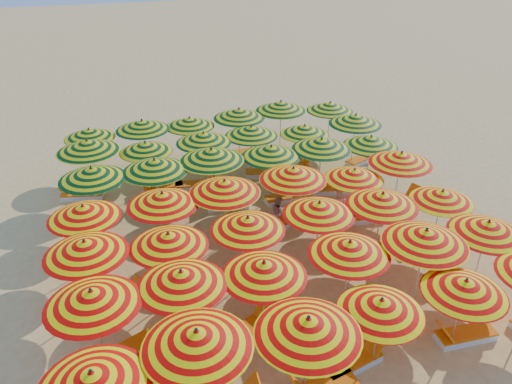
{
  "coord_description": "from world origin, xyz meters",
  "views": [
    {
      "loc": [
        -4.65,
        -14.79,
        10.47
      ],
      "look_at": [
        0.0,
        0.5,
        1.6
      ],
      "focal_mm": 35.0,
      "sensor_mm": 36.0,
      "label": 1
    }
  ],
  "objects_px": {
    "umbrella_9": "(350,248)",
    "lounger_24": "(292,169)",
    "umbrella_22": "(354,174)",
    "lounger_6": "(247,330)",
    "umbrella_15": "(319,208)",
    "umbrella_2": "(308,326)",
    "umbrella_33": "(251,131)",
    "umbrella_26": "(211,155)",
    "lounger_21": "(162,187)",
    "umbrella_37": "(142,125)",
    "beachgoer_b": "(278,212)",
    "umbrella_8": "(264,269)",
    "umbrella_16": "(382,199)",
    "umbrella_10": "(426,237)",
    "lounger_15": "(84,223)",
    "umbrella_25": "(155,165)",
    "umbrella_41": "(330,107)",
    "umbrella_38": "(190,122)",
    "lounger_3": "(464,335)",
    "lounger_2": "(353,362)",
    "lounger_11": "(423,247)",
    "lounger_20": "(81,195)",
    "umbrella_7": "(181,278)",
    "umbrella_14": "(248,224)",
    "lounger_14": "(404,202)",
    "lounger_23": "(265,173)",
    "lounger_9": "(267,276)",
    "umbrella_19": "(163,199)",
    "lounger_19": "(351,183)",
    "lounger_16": "(227,204)",
    "umbrella_27": "(271,151)",
    "umbrella_28": "(322,144)",
    "umbrella_4": "(465,287)",
    "lounger_13": "(362,217)",
    "lounger_12": "(278,224)",
    "umbrella_17": "(442,196)",
    "umbrella_30": "(87,146)",
    "lounger_10": "(365,257)",
    "lounger_8": "(157,294)",
    "umbrella_32": "(204,138)",
    "lounger_22": "(196,185)",
    "umbrella_3": "(381,306)",
    "lounger_5": "(124,353)",
    "umbrella_29": "(371,141)",
    "umbrella_0": "(92,380)",
    "umbrella_34": "(305,130)",
    "umbrella_6": "(92,298)",
    "umbrella_39": "(239,113)",
    "lounger_18": "(330,189)",
    "umbrella_13": "(169,240)",
    "umbrella_35": "(356,119)",
    "lounger_17": "(286,197)",
    "lounger_26": "(205,161)"
  },
  "relations": [
    {
      "from": "umbrella_8",
      "to": "umbrella_16",
      "type": "distance_m",
      "value": 5.39
    },
    {
      "from": "lounger_6",
      "to": "lounger_19",
      "type": "xyz_separation_m",
      "value": [
        6.88,
        7.22,
        0.0
      ]
    },
    {
      "from": "umbrella_37",
      "to": "lounger_16",
      "type": "distance_m",
      "value": 5.64
    },
    {
      "from": "umbrella_8",
      "to": "lounger_16",
      "type": "bearing_deg",
      "value": 84.62
    },
    {
      "from": "umbrella_39",
      "to": "lounger_6",
      "type": "height_order",
      "value": "umbrella_39"
    },
    {
      "from": "umbrella_8",
      "to": "lounger_14",
      "type": "distance_m",
      "value": 9.45
    },
    {
      "from": "lounger_18",
      "to": "lounger_26",
      "type": "height_order",
      "value": "same"
    },
    {
      "from": "umbrella_32",
      "to": "lounger_24",
      "type": "xyz_separation_m",
      "value": [
        4.09,
        -0.03,
        -2.07
      ]
    },
    {
      "from": "lounger_2",
      "to": "lounger_20",
      "type": "distance_m",
      "value": 13.43
    },
    {
      "from": "umbrella_7",
      "to": "umbrella_14",
      "type": "relative_size",
      "value": 1.05
    },
    {
      "from": "umbrella_19",
      "to": "umbrella_37",
      "type": "xyz_separation_m",
      "value": [
        0.02,
        6.98,
        -0.01
      ]
    },
    {
      "from": "umbrella_10",
      "to": "lounger_21",
      "type": "bearing_deg",
      "value": 124.82
    },
    {
      "from": "umbrella_0",
      "to": "umbrella_7",
      "type": "bearing_deg",
      "value": 49.9
    },
    {
      "from": "umbrella_35",
      "to": "umbrella_39",
      "type": "xyz_separation_m",
      "value": [
        -4.92,
        2.29,
        0.01
      ]
    },
    {
      "from": "lounger_16",
      "to": "lounger_9",
      "type": "bearing_deg",
      "value": 101.34
    },
    {
      "from": "umbrella_4",
      "to": "lounger_13",
      "type": "distance_m",
      "value": 6.88
    },
    {
      "from": "umbrella_22",
      "to": "lounger_3",
      "type": "bearing_deg",
      "value": -87.38
    },
    {
      "from": "umbrella_19",
      "to": "lounger_8",
      "type": "xyz_separation_m",
      "value": [
        -0.65,
        -2.19,
        -2.1
      ]
    },
    {
      "from": "umbrella_35",
      "to": "lounger_12",
      "type": "height_order",
      "value": "umbrella_35"
    },
    {
      "from": "lounger_2",
      "to": "lounger_3",
      "type": "bearing_deg",
      "value": -14.37
    },
    {
      "from": "lounger_2",
      "to": "lounger_18",
      "type": "height_order",
      "value": "same"
    },
    {
      "from": "lounger_11",
      "to": "lounger_20",
      "type": "bearing_deg",
      "value": 151.66
    },
    {
      "from": "umbrella_25",
      "to": "umbrella_41",
      "type": "xyz_separation_m",
      "value": [
        9.18,
        4.5,
        -0.15
      ]
    },
    {
      "from": "umbrella_4",
      "to": "lounger_11",
      "type": "relative_size",
      "value": 1.34
    },
    {
      "from": "lounger_14",
      "to": "lounger_22",
      "type": "relative_size",
      "value": 1.01
    },
    {
      "from": "umbrella_19",
      "to": "lounger_10",
      "type": "xyz_separation_m",
      "value": [
        6.45,
        -2.37,
        -2.1
      ]
    },
    {
      "from": "umbrella_22",
      "to": "lounger_6",
      "type": "height_order",
      "value": "umbrella_22"
    },
    {
      "from": "umbrella_10",
      "to": "lounger_12",
      "type": "height_order",
      "value": "umbrella_10"
    },
    {
      "from": "umbrella_25",
      "to": "lounger_11",
      "type": "xyz_separation_m",
      "value": [
        8.7,
        -4.92,
        -2.16
      ]
    },
    {
      "from": "umbrella_27",
      "to": "umbrella_28",
      "type": "bearing_deg",
      "value": -0.78
    },
    {
      "from": "lounger_14",
      "to": "lounger_23",
      "type": "bearing_deg",
      "value": 117.18
    },
    {
      "from": "umbrella_25",
      "to": "umbrella_33",
      "type": "bearing_deg",
      "value": 28.9
    },
    {
      "from": "umbrella_33",
      "to": "lounger_20",
      "type": "xyz_separation_m",
      "value": [
        -7.47,
        0.1,
        -2.04
      ]
    },
    {
      "from": "umbrella_14",
      "to": "umbrella_38",
      "type": "distance_m",
      "value": 9.23
    },
    {
      "from": "umbrella_15",
      "to": "lounger_24",
      "type": "height_order",
      "value": "umbrella_15"
    },
    {
      "from": "lounger_9",
      "to": "lounger_11",
      "type": "xyz_separation_m",
      "value": [
        5.84,
        -0.06,
        0.0
      ]
    },
    {
      "from": "umbrella_3",
      "to": "umbrella_38",
      "type": "height_order",
      "value": "umbrella_38"
    },
    {
      "from": "umbrella_26",
      "to": "lounger_21",
      "type": "height_order",
      "value": "umbrella_26"
    },
    {
      "from": "umbrella_39",
      "to": "umbrella_13",
      "type": "bearing_deg",
      "value": -116.59
    },
    {
      "from": "lounger_15",
      "to": "lounger_24",
      "type": "distance_m",
      "value": 9.49
    },
    {
      "from": "lounger_5",
      "to": "umbrella_29",
      "type": "bearing_deg",
      "value": -171.79
    },
    {
      "from": "lounger_17",
      "to": "umbrella_30",
      "type": "bearing_deg",
      "value": 156.41
    },
    {
      "from": "umbrella_37",
      "to": "beachgoer_b",
      "type": "distance_m",
      "value": 7.89
    },
    {
      "from": "umbrella_2",
      "to": "umbrella_33",
      "type": "bearing_deg",
      "value": 79.65
    },
    {
      "from": "lounger_3",
      "to": "lounger_20",
      "type": "distance_m",
      "value": 15.5
    },
    {
      "from": "umbrella_28",
      "to": "umbrella_34",
      "type": "bearing_deg",
      "value": 86.33
    },
    {
      "from": "umbrella_9",
      "to": "lounger_24",
      "type": "height_order",
      "value": "umbrella_9"
    },
    {
      "from": "umbrella_17",
      "to": "umbrella_30",
      "type": "distance_m",
      "value": 13.65
    },
    {
      "from": "umbrella_6",
      "to": "umbrella_34",
      "type": "height_order",
      "value": "umbrella_6"
    },
    {
      "from": "umbrella_38",
      "to": "lounger_3",
      "type": "height_order",
      "value": "umbrella_38"
    }
  ]
}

